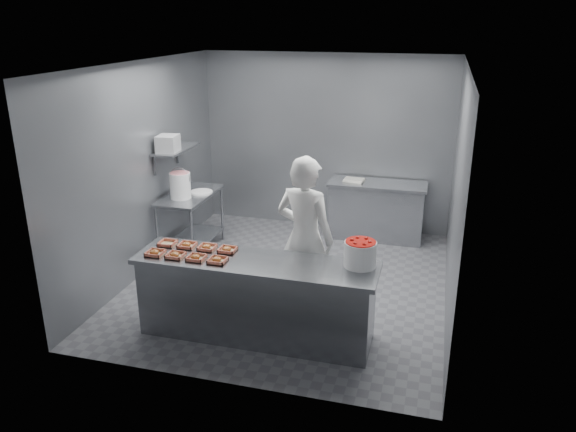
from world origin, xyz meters
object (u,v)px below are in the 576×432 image
object	(u,v)px
tray_6	(207,247)
appliance	(168,144)
prep_table	(191,214)
glaze_bucket	(180,185)
tray_2	(196,257)
worker	(305,238)
tray_3	(217,260)
tray_4	(168,243)
back_counter	(376,210)
service_counter	(256,298)
tray_5	(187,245)
tray_7	(227,249)
strawberry_tub	(360,253)
tray_1	(175,255)
tray_0	(155,253)

from	to	relation	value
tray_6	appliance	size ratio (longest dim) A/B	0.62
prep_table	glaze_bucket	size ratio (longest dim) A/B	2.70
tray_2	worker	bearing A→B (deg)	36.68
tray_3	tray_4	xyz separation A→B (m)	(-0.72, 0.29, -0.00)
tray_6	glaze_bucket	world-z (taller)	glaze_bucket
back_counter	tray_6	bearing A→B (deg)	-115.92
service_counter	tray_2	distance (m)	0.78
service_counter	tray_3	bearing A→B (deg)	-158.70
appliance	tray_5	bearing A→B (deg)	-64.76
tray_7	strawberry_tub	bearing A→B (deg)	0.24
tray_1	tray_4	xyz separation A→B (m)	(-0.24, 0.29, -0.00)
tray_4	tray_6	world-z (taller)	tray_6
back_counter	tray_7	xyz separation A→B (m)	(-1.27, -3.11, 0.47)
tray_0	tray_6	bearing A→B (deg)	30.96
service_counter	back_counter	xyz separation A→B (m)	(0.90, 3.25, -0.00)
prep_table	back_counter	xyz separation A→B (m)	(2.55, 1.30, -0.14)
service_counter	tray_2	size ratio (longest dim) A/B	13.88
tray_6	tray_7	distance (m)	0.24
tray_7	strawberry_tub	distance (m)	1.45
prep_table	tray_4	bearing A→B (deg)	-72.66
tray_2	glaze_bucket	distance (m)	2.19
tray_7	tray_2	bearing A→B (deg)	-129.81
tray_2	appliance	size ratio (longest dim) A/B	0.62
prep_table	worker	bearing A→B (deg)	-33.50
tray_1	glaze_bucket	bearing A→B (deg)	113.89
tray_1	tray_7	world-z (taller)	same
back_counter	glaze_bucket	bearing A→B (deg)	-149.94
prep_table	back_counter	world-z (taller)	same
worker	strawberry_tub	size ratio (longest dim) A/B	5.78
tray_1	tray_3	size ratio (longest dim) A/B	1.00
glaze_bucket	worker	bearing A→B (deg)	-28.99
back_counter	worker	bearing A→B (deg)	-100.91
back_counter	tray_4	size ratio (longest dim) A/B	8.01
prep_table	tray_0	size ratio (longest dim) A/B	6.40
strawberry_tub	tray_0	bearing A→B (deg)	-172.28
tray_5	tray_6	size ratio (longest dim) A/B	1.00
back_counter	tray_5	xyz separation A→B (m)	(-1.75, -3.11, 0.47)
tray_5	tray_4	bearing A→B (deg)	180.00
tray_4	strawberry_tub	distance (m)	2.17
tray_1	tray_7	bearing A→B (deg)	30.96
glaze_bucket	tray_3	bearing A→B (deg)	-55.16
service_counter	tray_6	xyz separation A→B (m)	(-0.61, 0.14, 0.47)
prep_table	strawberry_tub	bearing A→B (deg)	-33.40
back_counter	tray_0	size ratio (longest dim) A/B	8.01
prep_table	tray_3	size ratio (longest dim) A/B	6.40
tray_7	appliance	world-z (taller)	appliance
tray_5	appliance	world-z (taller)	appliance
service_counter	strawberry_tub	bearing A→B (deg)	7.91
service_counter	tray_0	distance (m)	1.19
back_counter	tray_3	xyz separation A→B (m)	(-1.27, -3.39, 0.47)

